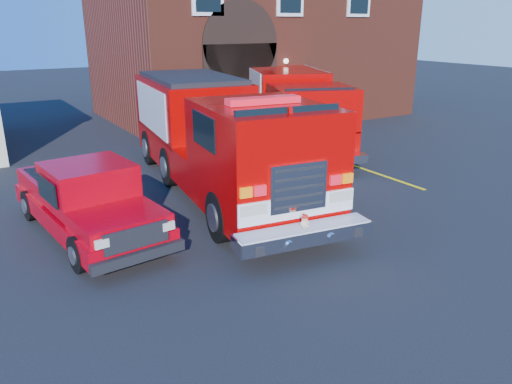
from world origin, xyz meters
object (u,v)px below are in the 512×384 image
fire_engine (218,136)px  pickup_truck (87,200)px  fire_station (250,34)px  secondary_truck (290,106)px

fire_engine → pickup_truck: (-4.18, -1.29, -0.82)m
fire_station → pickup_truck: bearing=-133.9°
fire_engine → pickup_truck: size_ratio=1.89×
fire_engine → secondary_truck: size_ratio=1.12×
fire_station → pickup_truck: 17.68m
fire_station → secondary_truck: 8.26m
fire_station → secondary_truck: bearing=-109.0°
fire_engine → secondary_truck: bearing=35.6°
fire_station → secondary_truck: fire_station is taller
fire_station → pickup_truck: size_ratio=2.66×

